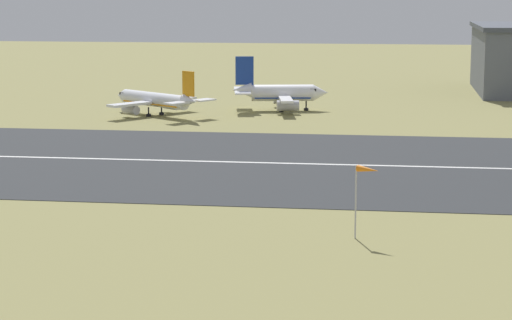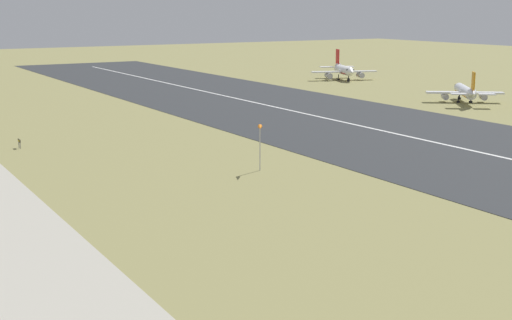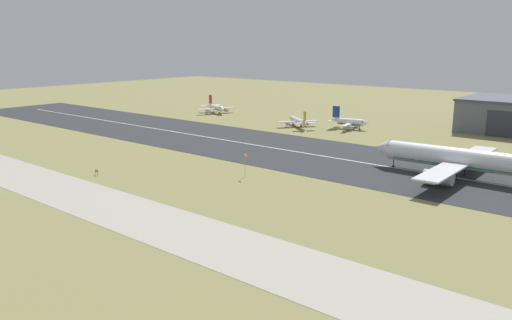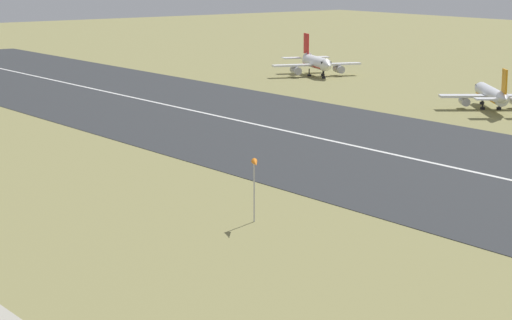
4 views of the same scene
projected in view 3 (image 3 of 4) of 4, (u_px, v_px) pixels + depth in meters
name	position (u px, v px, depth m)	size (l,w,h in m)	color
ground_plane	(171.00, 181.00, 133.26)	(617.29, 617.29, 0.00)	olive
runway_strip	(284.00, 150.00, 171.81)	(377.29, 49.52, 0.06)	#2B2D30
runway_centreline	(284.00, 150.00, 171.80)	(339.56, 0.70, 0.01)	silver
taxiway_road	(95.00, 201.00, 115.92)	(282.97, 17.29, 0.05)	#A8A393
airplane_landing	(465.00, 160.00, 134.36)	(53.91, 50.43, 17.89)	silver
airplane_parked_west	(298.00, 121.00, 217.81)	(19.56, 17.95, 7.98)	silver
airplane_parked_east	(350.00, 122.00, 212.66)	(17.37, 19.97, 9.50)	white
airplane_parked_far_east	(216.00, 108.00, 259.85)	(18.55, 20.04, 9.07)	white
windsock_pole	(246.00, 157.00, 134.81)	(2.13, 1.57, 6.50)	#B7B7BC
runway_sign	(97.00, 171.00, 138.52)	(1.32, 0.13, 1.48)	#4C4C51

